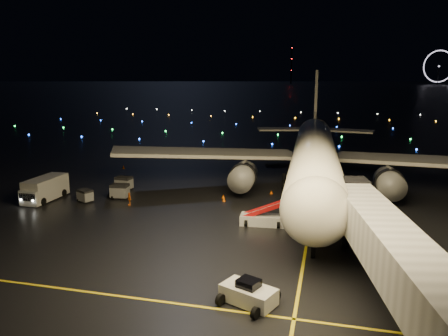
# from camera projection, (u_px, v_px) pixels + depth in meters

# --- Properties ---
(ground) EXTENTS (2000.00, 2000.00, 0.00)m
(ground) POSITION_uv_depth(u_px,v_px,m) (315.00, 96.00, 325.40)
(ground) COLOR black
(ground) RESTS_ON ground
(lane_centre) EXTENTS (0.25, 80.00, 0.02)m
(lane_centre) POSITION_uv_depth(u_px,v_px,m) (313.00, 208.00, 52.20)
(lane_centre) COLOR yellow
(lane_centre) RESTS_ON ground
(lane_cross) EXTENTS (60.00, 0.25, 0.02)m
(lane_cross) POSITION_uv_depth(u_px,v_px,m) (64.00, 289.00, 32.51)
(lane_cross) COLOR yellow
(lane_cross) RESTS_ON ground
(airliner) EXTENTS (60.22, 57.47, 16.36)m
(airliner) POSITION_uv_depth(u_px,v_px,m) (316.00, 130.00, 60.38)
(airliner) COLOR white
(airliner) RESTS_ON ground
(pushback_tug) EXTENTS (4.26, 3.29, 1.80)m
(pushback_tug) POSITION_uv_depth(u_px,v_px,m) (249.00, 292.00, 30.28)
(pushback_tug) COLOR silver
(pushback_tug) RESTS_ON ground
(belt_loader) EXTENTS (7.13, 2.44, 3.40)m
(belt_loader) POSITION_uv_depth(u_px,v_px,m) (263.00, 209.00, 46.08)
(belt_loader) COLOR silver
(belt_loader) RESTS_ON ground
(service_truck) EXTENTS (2.59, 8.00, 2.94)m
(service_truck) POSITION_uv_depth(u_px,v_px,m) (46.00, 188.00, 55.44)
(service_truck) COLOR silver
(service_truck) RESTS_ON ground
(crew_c) EXTENTS (0.88, 0.98, 1.60)m
(crew_c) POSITION_uv_depth(u_px,v_px,m) (129.00, 199.00, 53.17)
(crew_c) COLOR orange
(crew_c) RESTS_ON ground
(safety_cone_0) EXTENTS (0.47, 0.47, 0.47)m
(safety_cone_0) POSITION_uv_depth(u_px,v_px,m) (224.00, 199.00, 54.95)
(safety_cone_0) COLOR #F05A01
(safety_cone_0) RESTS_ON ground
(safety_cone_1) EXTENTS (0.51, 0.51, 0.46)m
(safety_cone_1) POSITION_uv_depth(u_px,v_px,m) (271.00, 192.00, 58.33)
(safety_cone_1) COLOR #F05A01
(safety_cone_1) RESTS_ON ground
(safety_cone_2) EXTENTS (0.56, 0.56, 0.52)m
(safety_cone_2) POSITION_uv_depth(u_px,v_px,m) (223.00, 197.00, 56.17)
(safety_cone_2) COLOR #F05A01
(safety_cone_2) RESTS_ON ground
(safety_cone_3) EXTENTS (0.48, 0.48, 0.55)m
(safety_cone_3) POSITION_uv_depth(u_px,v_px,m) (123.00, 167.00, 74.03)
(safety_cone_3) COLOR #F05A01
(safety_cone_3) RESTS_ON ground
(ferris_wheel) EXTENTS (49.33, 16.80, 52.00)m
(ferris_wheel) POSITION_uv_depth(u_px,v_px,m) (439.00, 68.00, 678.13)
(ferris_wheel) COLOR black
(ferris_wheel) RESTS_ON ground
(radio_mast) EXTENTS (1.80, 1.80, 64.00)m
(radio_mast) POSITION_uv_depth(u_px,v_px,m) (291.00, 65.00, 750.26)
(radio_mast) COLOR black
(radio_mast) RESTS_ON ground
(taxiway_lights) EXTENTS (164.00, 92.00, 0.36)m
(taxiway_lights) POSITION_uv_depth(u_px,v_px,m) (289.00, 123.00, 141.33)
(taxiway_lights) COLOR black
(taxiway_lights) RESTS_ON ground
(baggage_cart_0) EXTENTS (2.30, 1.74, 1.81)m
(baggage_cart_0) POSITION_uv_depth(u_px,v_px,m) (124.00, 183.00, 60.36)
(baggage_cart_0) COLOR gray
(baggage_cart_0) RESTS_ON ground
(baggage_cart_1) EXTENTS (2.32, 1.73, 1.86)m
(baggage_cart_1) POSITION_uv_depth(u_px,v_px,m) (120.00, 191.00, 56.09)
(baggage_cart_1) COLOR gray
(baggage_cart_1) RESTS_ON ground
(baggage_cart_2) EXTENTS (2.21, 1.94, 1.56)m
(baggage_cart_2) POSITION_uv_depth(u_px,v_px,m) (85.00, 196.00, 54.64)
(baggage_cart_2) COLOR gray
(baggage_cart_2) RESTS_ON ground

